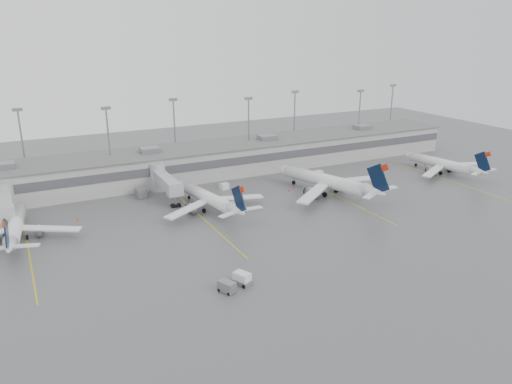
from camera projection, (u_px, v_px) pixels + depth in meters
name	position (u px, v px, depth m)	size (l,w,h in m)	color
ground	(341.00, 249.00, 93.69)	(260.00, 260.00, 0.00)	#555457
terminal	(220.00, 158.00, 141.53)	(152.00, 17.00, 9.45)	#9C9C98
light_masts	(212.00, 128.00, 143.95)	(142.40, 8.00, 20.60)	gray
jet_bridge_left	(5.00, 201.00, 107.53)	(4.00, 17.20, 7.00)	#989A9D
jet_bridge_right	(163.00, 180.00, 122.48)	(4.00, 17.20, 7.00)	#989A9D
stand_markings	(278.00, 209.00, 114.03)	(105.25, 40.00, 0.01)	gold
jet_far_left	(15.00, 227.00, 96.71)	(24.30, 27.38, 8.87)	white
jet_mid_left	(210.00, 198.00, 112.43)	(25.01, 28.27, 9.20)	white
jet_mid_right	(329.00, 181.00, 123.17)	(28.72, 32.70, 10.92)	white
jet_far_right	(444.00, 164.00, 141.14)	(24.48, 27.61, 8.96)	white
baggage_tug	(242.00, 280.00, 80.56)	(3.08, 3.68, 2.03)	white
baggage_cart	(227.00, 287.00, 78.13)	(2.63, 3.22, 1.80)	slate
gse_uld_a	(2.00, 223.00, 103.57)	(2.48, 1.65, 1.76)	white
gse_uld_b	(224.00, 186.00, 127.84)	(2.19, 1.46, 1.55)	white
gse_uld_c	(318.00, 174.00, 137.76)	(2.64, 1.76, 1.87)	white
gse_loader	(141.00, 193.00, 121.65)	(2.19, 3.51, 2.19)	slate
cone_a	(78.00, 219.00, 107.33)	(0.49, 0.49, 0.78)	#FE3305
cone_b	(177.00, 198.00, 120.38)	(0.38, 0.38, 0.61)	#FE3305
cone_c	(289.00, 190.00, 126.41)	(0.44, 0.44, 0.70)	#FE3305
cone_d	(425.00, 165.00, 149.04)	(0.47, 0.47, 0.75)	#FE3305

